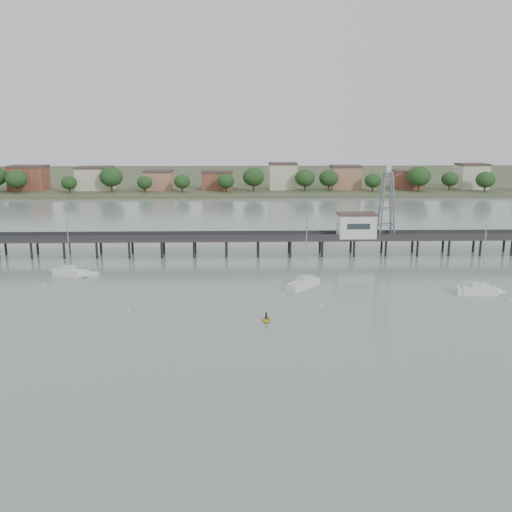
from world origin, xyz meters
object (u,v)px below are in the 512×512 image
Objects in this scene: pier at (242,239)px; white_tender at (89,274)px; lattice_tower at (387,205)px; sailboat_b at (73,273)px; yellow_dinghy at (266,321)px; sailboat_d at (485,291)px; sailboat_c at (308,282)px.

pier reaches higher than white_tender.
white_tender is (-60.71, -16.62, -10.71)m from lattice_tower.
white_tender is (2.88, 0.36, -0.26)m from sailboat_b.
pier reaches higher than yellow_dinghy.
sailboat_d is (73.08, -13.95, -0.01)m from sailboat_b.
sailboat_c is at bearing 2.71° from white_tender.
yellow_dinghy is at bearing -161.81° from sailboat_c.
pier is 36.44m from sailboat_b.
sailboat_d is (40.98, -30.93, -3.15)m from pier.
white_tender is at bearing 171.78° from sailboat_d.
sailboat_d is 29.95m from sailboat_c.
sailboat_b is (-32.10, -16.98, -3.14)m from pier.
sailboat_b reaches higher than white_tender.
sailboat_c reaches higher than sailboat_d.
white_tender is 42.09m from yellow_dinghy.
lattice_tower is 63.85m from white_tender.
sailboat_d is 71.64m from white_tender.
sailboat_b is 44.15m from yellow_dinghy.
sailboat_c is (-19.80, -24.68, -10.46)m from lattice_tower.
sailboat_c is at bearing 72.95° from yellow_dinghy.
sailboat_c is 5.80× the size of yellow_dinghy.
yellow_dinghy is (-8.41, -18.69, -0.64)m from sailboat_c.
yellow_dinghy is (32.50, -26.75, -0.39)m from white_tender.
sailboat_d is at bearing -59.63° from sailboat_c.
sailboat_c is (11.70, -24.68, -3.15)m from pier.
white_tender is at bearing -150.37° from pier.
lattice_tower reaches higher than sailboat_b.
pier is at bearing -180.00° from lattice_tower.
sailboat_b reaches higher than yellow_dinghy.
sailboat_d is 5.51× the size of yellow_dinghy.
sailboat_d reaches higher than pier.
white_tender is (-40.91, 8.06, -0.25)m from sailboat_c.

